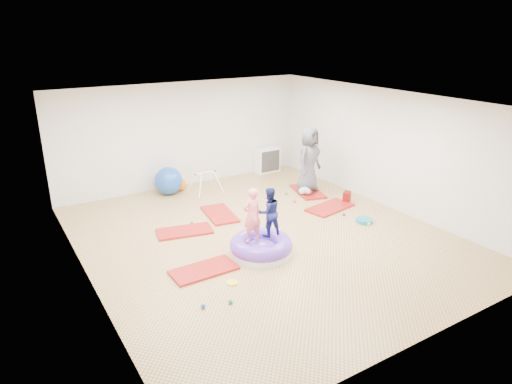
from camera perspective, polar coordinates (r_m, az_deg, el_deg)
room at (r=9.07m, az=1.00°, el=2.42°), size 7.01×8.01×2.81m
gym_mat_front_left at (r=8.35m, az=-6.52°, el=-9.66°), size 1.19×0.61×0.05m
gym_mat_mid_left at (r=9.88m, az=-8.92°, el=-4.87°), size 1.26×0.82×0.05m
gym_mat_center_back at (r=10.67m, az=-4.57°, el=-2.77°), size 0.76×1.26×0.05m
gym_mat_right at (r=11.16m, az=9.22°, el=-1.92°), size 1.30×0.82×0.05m
gym_mat_rear_right at (r=12.17m, az=6.50°, el=0.08°), size 0.89×1.31×0.05m
inflatable_cushion at (r=8.82m, az=0.64°, el=-6.87°), size 1.21×1.21×0.38m
child_pink at (r=8.45m, az=-0.49°, el=-2.61°), size 0.41×0.29×1.07m
child_navy at (r=8.72m, az=1.62°, el=-2.21°), size 0.53×0.44×0.98m
adult_caregiver at (r=11.89m, az=6.61°, el=4.05°), size 0.97×0.80×1.71m
infant at (r=11.84m, az=6.13°, el=0.17°), size 0.33×0.33×0.19m
ball_pit_balls at (r=9.93m, az=2.64°, el=-4.41°), size 4.56×3.70×0.07m
exercise_ball_blue at (r=12.08m, az=-10.87°, el=1.39°), size 0.73×0.73×0.73m
exercise_ball_orange at (r=12.35m, az=-9.51°, el=0.98°), size 0.35×0.35×0.35m
infant_play_gym at (r=12.02m, az=-6.33°, el=1.65°), size 0.75×0.71×0.57m
cube_shelf at (r=13.75m, az=1.44°, el=4.03°), size 0.73×0.36×0.73m
balance_disc at (r=10.53m, az=13.39°, el=-3.48°), size 0.38×0.38×0.08m
backpack at (r=11.58m, az=11.28°, el=-0.64°), size 0.28×0.25×0.28m
yellow_toy at (r=7.95m, az=-2.97°, el=-11.27°), size 0.19×0.19×0.03m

